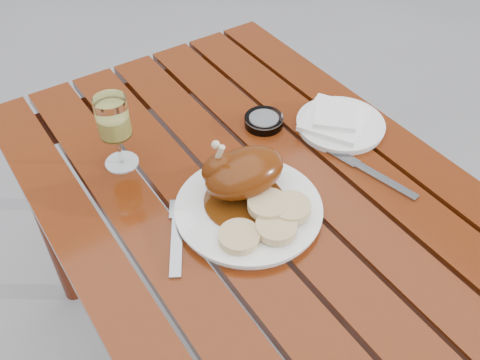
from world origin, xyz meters
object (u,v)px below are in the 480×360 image
Objects in this scene: dinner_plate at (249,209)px; side_plate at (340,125)px; table at (256,296)px; ashtray at (264,121)px; wine_glass at (116,133)px.

side_plate is (0.33, 0.10, -0.00)m from dinner_plate.
ashtray is at bearing 52.07° from table.
table is 5.89× the size of side_plate.
table is at bearing -127.93° from ashtray.
dinner_plate reaches higher than side_plate.
table is 13.31× the size of ashtray.
side_plate is at bearing 13.66° from table.
side_plate is (0.47, -0.17, -0.08)m from wine_glass.
table is 0.55m from wine_glass.
ashtray is (0.19, 0.21, 0.00)m from dinner_plate.
dinner_plate is at bearing -162.71° from side_plate.
wine_glass is at bearing 160.32° from side_plate.
dinner_plate is (-0.05, -0.03, 0.38)m from table.
side_plate is 0.18m from ashtray.
table is 0.39m from dinner_plate.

